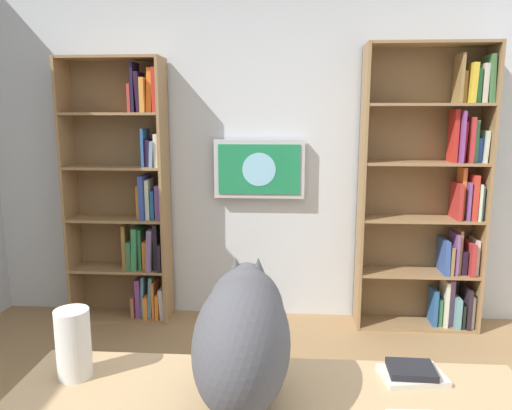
% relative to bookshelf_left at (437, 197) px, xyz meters
% --- Properties ---
extents(wall_back, '(4.52, 0.06, 2.70)m').
position_rel_bookshelf_left_xyz_m(wall_back, '(1.27, -0.17, 0.34)').
color(wall_back, silver).
rests_on(wall_back, ground).
extents(bookshelf_left, '(0.91, 0.28, 2.12)m').
position_rel_bookshelf_left_xyz_m(bookshelf_left, '(0.00, 0.00, 0.00)').
color(bookshelf_left, '#937047').
rests_on(bookshelf_left, ground).
extents(bookshelf_right, '(0.78, 0.28, 2.04)m').
position_rel_bookshelf_left_xyz_m(bookshelf_right, '(2.33, 0.00, -0.05)').
color(bookshelf_right, '#937047').
rests_on(bookshelf_right, ground).
extents(wall_mounted_tv, '(0.70, 0.07, 0.45)m').
position_rel_bookshelf_left_xyz_m(wall_mounted_tv, '(1.33, -0.08, 0.19)').
color(wall_mounted_tv, '#B7B7BC').
extents(cat, '(0.29, 0.63, 0.40)m').
position_rel_bookshelf_left_xyz_m(cat, '(1.23, 2.31, -0.03)').
color(cat, '#4C4C51').
rests_on(cat, desk).
extents(paper_towel_roll, '(0.11, 0.11, 0.23)m').
position_rel_bookshelf_left_xyz_m(paper_towel_roll, '(1.79, 2.23, -0.12)').
color(paper_towel_roll, white).
rests_on(paper_towel_roll, desk).
extents(desk_book_stack, '(0.22, 0.17, 0.04)m').
position_rel_bookshelf_left_xyz_m(desk_book_stack, '(0.70, 2.17, -0.22)').
color(desk_book_stack, beige).
rests_on(desk_book_stack, desk).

